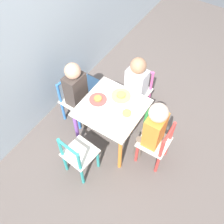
# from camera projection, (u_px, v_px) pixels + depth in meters

# --- Properties ---
(ground_plane) EXTENTS (6.00, 6.00, 0.00)m
(ground_plane) POSITION_uv_depth(u_px,v_px,m) (112.00, 136.00, 2.72)
(ground_plane) COLOR #5B514C
(kids_table) EXTENTS (0.55, 0.55, 0.49)m
(kids_table) POSITION_uv_depth(u_px,v_px,m) (112.00, 112.00, 2.39)
(kids_table) COLOR silver
(kids_table) RESTS_ON ground_plane
(chair_blue) EXTENTS (0.27, 0.27, 0.54)m
(chair_blue) POSITION_uv_depth(u_px,v_px,m) (74.00, 100.00, 2.67)
(chair_blue) COLOR silver
(chair_blue) RESTS_ON ground_plane
(chair_red) EXTENTS (0.26, 0.26, 0.54)m
(chair_red) POSITION_uv_depth(u_px,v_px,m) (156.00, 144.00, 2.36)
(chair_red) COLOR silver
(chair_red) RESTS_ON ground_plane
(chair_pink) EXTENTS (0.27, 0.27, 0.54)m
(chair_pink) POSITION_uv_depth(u_px,v_px,m) (137.00, 92.00, 2.74)
(chair_pink) COLOR silver
(chair_pink) RESTS_ON ground_plane
(chair_teal) EXTENTS (0.28, 0.28, 0.54)m
(chair_teal) POSITION_uv_depth(u_px,v_px,m) (78.00, 156.00, 2.29)
(chair_teal) COLOR silver
(chair_teal) RESTS_ON ground_plane
(child_back) EXTENTS (0.20, 0.21, 0.77)m
(child_back) POSITION_uv_depth(u_px,v_px,m) (77.00, 90.00, 2.50)
(child_back) COLOR #7A6B5B
(child_back) RESTS_ON ground_plane
(child_front) EXTENTS (0.20, 0.22, 0.79)m
(child_front) POSITION_uv_depth(u_px,v_px,m) (153.00, 129.00, 2.22)
(child_front) COLOR #7A6B5B
(child_front) RESTS_ON ground_plane
(child_right) EXTENTS (0.21, 0.20, 0.74)m
(child_right) POSITION_uv_depth(u_px,v_px,m) (136.00, 83.00, 2.57)
(child_right) COLOR #7A6B5B
(child_right) RESTS_ON ground_plane
(plate_back) EXTENTS (0.16, 0.16, 0.03)m
(plate_back) POSITION_uv_depth(u_px,v_px,m) (98.00, 99.00, 2.37)
(plate_back) COLOR #E54C47
(plate_back) RESTS_ON kids_table
(plate_front) EXTENTS (0.18, 0.18, 0.03)m
(plate_front) POSITION_uv_depth(u_px,v_px,m) (127.00, 114.00, 2.27)
(plate_front) COLOR white
(plate_front) RESTS_ON kids_table
(plate_right) EXTENTS (0.18, 0.18, 0.03)m
(plate_right) POSITION_uv_depth(u_px,v_px,m) (121.00, 95.00, 2.40)
(plate_right) COLOR #EADB66
(plate_right) RESTS_ON kids_table
(storage_bin) EXTENTS (0.21, 0.26, 0.20)m
(storage_bin) POSITION_uv_depth(u_px,v_px,m) (86.00, 87.00, 3.01)
(storage_bin) COLOR #4C7FB7
(storage_bin) RESTS_ON ground_plane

